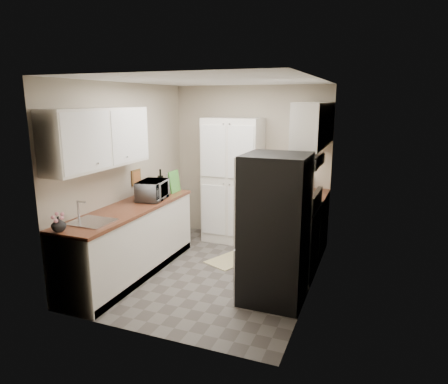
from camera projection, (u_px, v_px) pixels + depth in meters
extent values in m
plane|color=#56514C|center=(213.00, 272.00, 5.39)|extent=(3.20, 3.20, 0.00)
cube|color=#B1A88F|center=(250.00, 163.00, 6.56)|extent=(2.60, 0.04, 2.50)
cube|color=#B1A88F|center=(144.00, 214.00, 3.66)|extent=(2.60, 0.04, 2.50)
cube|color=#B1A88F|center=(127.00, 175.00, 5.57)|extent=(0.04, 3.20, 2.50)
cube|color=#B1A88F|center=(315.00, 190.00, 4.65)|extent=(0.04, 3.20, 2.50)
cube|color=white|center=(212.00, 80.00, 4.83)|extent=(2.60, 3.20, 0.04)
cube|color=silver|center=(99.00, 138.00, 4.70)|extent=(0.33, 1.60, 0.70)
cube|color=silver|center=(314.00, 129.00, 5.30)|extent=(0.33, 1.55, 0.58)
cube|color=#99999E|center=(302.00, 161.00, 5.02)|extent=(0.45, 0.76, 0.13)
cube|color=#B7B7BC|center=(92.00, 222.00, 4.49)|extent=(0.45, 0.40, 0.02)
cube|color=brown|center=(136.00, 177.00, 5.76)|extent=(0.02, 0.22, 0.22)
cube|color=silver|center=(233.00, 181.00, 6.43)|extent=(0.90, 0.55, 2.00)
cube|color=silver|center=(131.00, 242.00, 5.25)|extent=(0.60, 2.30, 0.88)
cube|color=brown|center=(129.00, 209.00, 5.15)|extent=(0.63, 2.33, 0.04)
cube|color=silver|center=(304.00, 224.00, 6.02)|extent=(0.60, 0.80, 0.88)
cube|color=brown|center=(305.00, 195.00, 5.92)|extent=(0.63, 0.83, 0.04)
cube|color=#B7B7BC|center=(291.00, 240.00, 5.30)|extent=(0.64, 0.76, 0.90)
cube|color=black|center=(293.00, 207.00, 5.19)|extent=(0.66, 0.78, 0.03)
cube|color=black|center=(316.00, 201.00, 5.07)|extent=(0.06, 0.76, 0.22)
cube|color=#D8908C|center=(262.00, 233.00, 5.28)|extent=(0.01, 0.16, 0.42)
cube|color=beige|center=(267.00, 228.00, 5.50)|extent=(0.01, 0.16, 0.42)
cube|color=#B7B7BC|center=(275.00, 229.00, 4.49)|extent=(0.70, 0.72, 1.70)
imported|color=#AEAEB3|center=(152.00, 190.00, 5.50)|extent=(0.41, 0.53, 0.27)
cylinder|color=black|center=(161.00, 182.00, 5.89)|extent=(0.08, 0.08, 0.33)
imported|color=beige|center=(59.00, 224.00, 4.18)|extent=(0.20, 0.20, 0.16)
cube|color=green|center=(174.00, 182.00, 5.94)|extent=(0.03, 0.26, 0.32)
cube|color=#ABABAF|center=(303.00, 186.00, 5.94)|extent=(0.32, 0.39, 0.21)
cube|color=#C8BB80|center=(231.00, 260.00, 5.80)|extent=(0.69, 0.82, 0.01)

